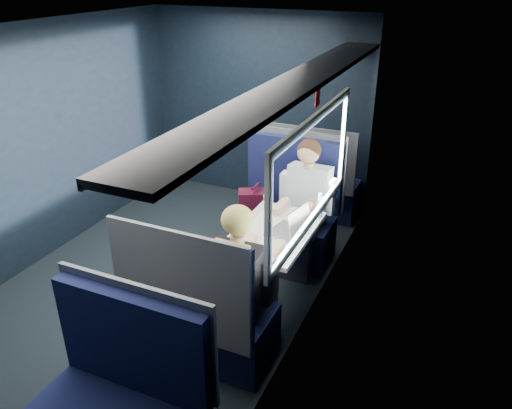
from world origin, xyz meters
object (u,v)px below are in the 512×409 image
at_px(seat_bay_near, 285,216).
at_px(bottle_small, 319,206).
at_px(cup, 304,213).
at_px(table, 270,238).
at_px(seat_row_back, 124,408).
at_px(man, 305,201).
at_px(seat_bay_far, 202,316).
at_px(laptop, 292,226).
at_px(seat_row_front, 314,184).
at_px(woman, 241,276).

relative_size(seat_bay_near, bottle_small, 5.60).
bearing_deg(cup, table, -119.23).
relative_size(seat_bay_near, cup, 13.09).
distance_m(seat_bay_near, cup, 0.75).
relative_size(seat_row_back, man, 0.88).
bearing_deg(seat_row_back, seat_bay_far, 90.00).
bearing_deg(cup, seat_bay_far, -106.93).
height_order(laptop, bottle_small, laptop).
distance_m(seat_bay_far, bottle_small, 1.43).
height_order(seat_row_front, bottle_small, seat_row_front).
distance_m(seat_row_front, woman, 2.54).
bearing_deg(seat_bay_near, seat_row_back, -89.70).
bearing_deg(table, woman, -84.55).
xyz_separation_m(seat_bay_far, seat_row_front, (0.00, 2.67, -0.00)).
distance_m(seat_row_back, cup, 2.19).
bearing_deg(seat_row_back, woman, 77.07).
height_order(bottle_small, cup, bottle_small).
bearing_deg(laptop, seat_row_back, -101.52).
height_order(table, seat_bay_near, seat_bay_near).
bearing_deg(laptop, man, 99.80).
bearing_deg(seat_bay_near, table, -77.25).
bearing_deg(seat_row_back, seat_row_front, 90.00).
relative_size(man, bottle_small, 5.87).
distance_m(seat_bay_far, seat_row_front, 2.67).
distance_m(table, bottle_small, 0.53).
xyz_separation_m(bottle_small, cup, (-0.11, -0.07, -0.05)).
xyz_separation_m(table, seat_bay_far, (-0.18, -0.87, -0.25)).
bearing_deg(woman, laptop, 80.64).
distance_m(seat_row_front, man, 1.17).
bearing_deg(seat_bay_far, cup, 73.07).
bearing_deg(table, bottle_small, 53.25).
height_order(seat_bay_near, woman, woman).
bearing_deg(seat_row_front, seat_row_back, -90.00).
xyz_separation_m(table, cup, (0.18, 0.33, 0.12)).
xyz_separation_m(seat_bay_near, cup, (0.38, -0.54, 0.37)).
bearing_deg(seat_bay_near, seat_bay_far, -89.54).
bearing_deg(man, bottle_small, -52.54).
distance_m(laptop, cup, 0.32).
distance_m(seat_bay_far, seat_row_back, 0.92).
relative_size(table, laptop, 2.76).
xyz_separation_m(man, bottle_small, (0.23, -0.30, 0.12)).
bearing_deg(cup, seat_row_back, -99.78).
distance_m(woman, cup, 1.04).
bearing_deg(seat_row_front, table, -84.20).
height_order(seat_bay_far, man, man).
bearing_deg(cup, laptop, -89.61).
height_order(table, seat_row_back, seat_row_back).
xyz_separation_m(seat_row_front, bottle_small, (0.48, -1.40, 0.43)).
height_order(seat_bay_near, man, man).
bearing_deg(cup, woman, -96.41).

